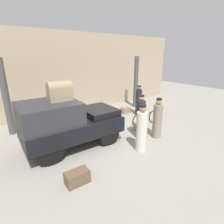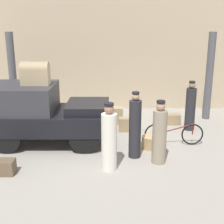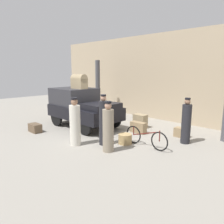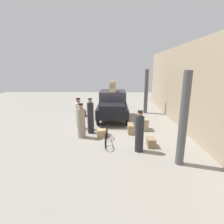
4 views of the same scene
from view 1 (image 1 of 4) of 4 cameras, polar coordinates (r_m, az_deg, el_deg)
ground_plane at (r=7.53m, az=-0.36°, el=-7.56°), size 30.00×30.00×0.00m
station_building_facade at (r=10.43m, az=-13.71°, el=12.08°), size 16.00×0.15×4.50m
canopy_pillar_left at (r=8.34m, az=-31.30°, el=3.93°), size 0.27×0.27×3.19m
canopy_pillar_right at (r=11.34m, az=7.80°, el=9.52°), size 0.27×0.27×3.19m
truck at (r=6.52m, az=-14.70°, el=-3.05°), size 3.51×1.85×1.77m
bicycle at (r=8.65m, az=10.97°, el=-1.99°), size 1.74×0.04×0.69m
wicker_basket at (r=8.05m, az=8.63°, el=-4.60°), size 0.49×0.49×0.36m
porter_lifting_near_truck at (r=9.96m, az=8.68°, el=3.44°), size 0.33×0.33×1.67m
porter_standing_middle at (r=7.09m, az=9.34°, el=-2.11°), size 0.32×0.32×1.80m
porter_with_bicycle at (r=7.31m, az=14.62°, el=-2.47°), size 0.36×0.36×1.66m
porter_carrying_trunk at (r=6.18m, az=9.63°, el=-5.84°), size 0.38×0.38×1.70m
suitcase_black_upright at (r=9.09m, az=-5.79°, el=-0.94°), size 0.61×0.37×0.61m
suitcase_small_leather at (r=10.23m, az=4.47°, el=0.59°), size 0.52×0.33×0.37m
trunk_large_brown at (r=8.75m, az=-0.45°, el=-2.14°), size 0.69×0.29×0.46m
trunk_umber_medium at (r=5.02m, az=-11.27°, el=-20.19°), size 0.63×0.36×0.36m
trunk_on_truck_roof at (r=6.17m, az=-16.68°, el=6.62°), size 0.79×0.42×0.67m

